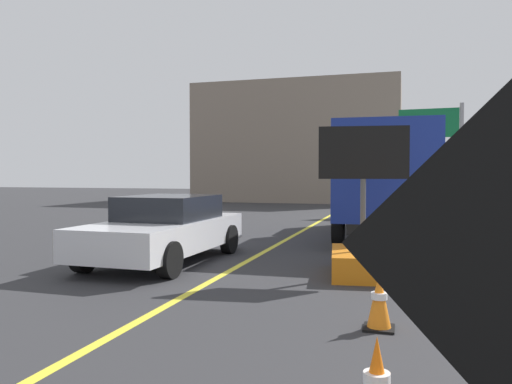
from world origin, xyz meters
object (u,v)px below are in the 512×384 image
highway_guide_sign (443,139)px  traffic_cone_mid_lane (379,300)px  arrow_board_trailer (363,249)px  box_truck (386,178)px  pickup_car (165,229)px

highway_guide_sign → traffic_cone_mid_lane: 18.24m
traffic_cone_mid_lane → arrow_board_trailer: bearing=97.9°
box_truck → traffic_cone_mid_lane: box_truck is taller
arrow_board_trailer → highway_guide_sign: bearing=81.0°
arrow_board_trailer → pickup_car: bearing=176.0°
traffic_cone_mid_lane → highway_guide_sign: bearing=83.9°
arrow_board_trailer → highway_guide_sign: highway_guide_sign is taller
pickup_car → highway_guide_sign: size_ratio=0.90×
arrow_board_trailer → traffic_cone_mid_lane: size_ratio=3.86×
pickup_car → traffic_cone_mid_lane: size_ratio=6.44×
box_truck → traffic_cone_mid_lane: bearing=-88.5°
box_truck → traffic_cone_mid_lane: 9.04m
highway_guide_sign → traffic_cone_mid_lane: bearing=-96.1°
pickup_car → traffic_cone_mid_lane: 5.71m
arrow_board_trailer → traffic_cone_mid_lane: arrow_board_trailer is taller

